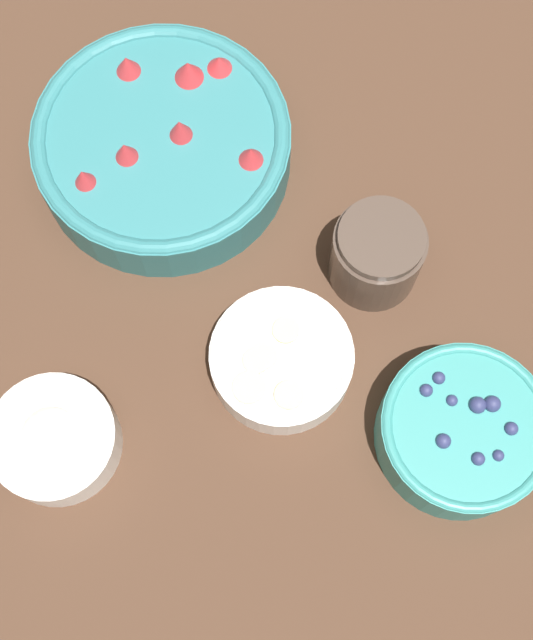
% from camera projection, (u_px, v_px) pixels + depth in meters
% --- Properties ---
extents(ground_plane, '(4.00, 4.00, 0.00)m').
position_uv_depth(ground_plane, '(222.00, 365.00, 0.87)').
color(ground_plane, '#4C3323').
extents(bowl_strawberries, '(0.26, 0.26, 0.08)m').
position_uv_depth(bowl_strawberries, '(163.00, 144.00, 0.90)').
color(bowl_strawberries, teal).
rests_on(bowl_strawberries, ground_plane).
extents(bowl_blueberries, '(0.16, 0.16, 0.07)m').
position_uv_depth(bowl_blueberries, '(463.00, 431.00, 0.81)').
color(bowl_blueberries, teal).
rests_on(bowl_blueberries, ground_plane).
extents(bowl_bananas, '(0.14, 0.14, 0.05)m').
position_uv_depth(bowl_bananas, '(281.00, 359.00, 0.84)').
color(bowl_bananas, white).
rests_on(bowl_bananas, ground_plane).
extents(bowl_cream, '(0.12, 0.12, 0.06)m').
position_uv_depth(bowl_cream, '(55.00, 441.00, 0.82)').
color(bowl_cream, white).
rests_on(bowl_cream, ground_plane).
extents(jar_chocolate, '(0.09, 0.09, 0.09)m').
position_uv_depth(jar_chocolate, '(376.00, 255.00, 0.86)').
color(jar_chocolate, '#4C3D33').
rests_on(jar_chocolate, ground_plane).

